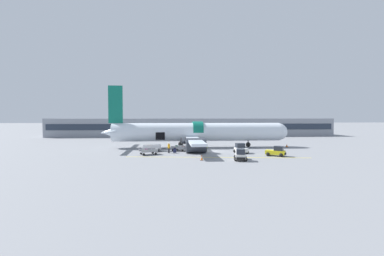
{
  "coord_description": "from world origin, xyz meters",
  "views": [
    {
      "loc": [
        -7.1,
        -44.13,
        5.8
      ],
      "look_at": [
        -3.16,
        4.46,
        3.85
      ],
      "focal_mm": 24.0,
      "sensor_mm": 36.0,
      "label": 1
    }
  ],
  "objects_px": {
    "baggage_tug_mid": "(241,149)",
    "baggage_cart_loading": "(180,148)",
    "airplane": "(195,133)",
    "ground_crew_driver": "(169,148)",
    "baggage_cart_empty": "(152,148)",
    "baggage_cart_queued": "(149,152)",
    "baggage_tug_lead": "(276,152)",
    "ground_crew_loader_a": "(197,146)",
    "baggage_tug_rear": "(240,155)",
    "suitcase_on_tarmac_upright": "(175,150)",
    "ground_crew_loader_b": "(206,147)"
  },
  "relations": [
    {
      "from": "baggage_tug_mid",
      "to": "ground_crew_loader_b",
      "type": "distance_m",
      "value": 5.75
    },
    {
      "from": "baggage_cart_empty",
      "to": "ground_crew_loader_a",
      "type": "relative_size",
      "value": 2.26
    },
    {
      "from": "baggage_tug_rear",
      "to": "baggage_cart_loading",
      "type": "bearing_deg",
      "value": 126.64
    },
    {
      "from": "baggage_tug_mid",
      "to": "baggage_cart_loading",
      "type": "bearing_deg",
      "value": 159.83
    },
    {
      "from": "baggage_cart_loading",
      "to": "ground_crew_driver",
      "type": "distance_m",
      "value": 3.22
    },
    {
      "from": "baggage_cart_loading",
      "to": "suitcase_on_tarmac_upright",
      "type": "height_order",
      "value": "baggage_cart_loading"
    },
    {
      "from": "ground_crew_loader_b",
      "to": "ground_crew_driver",
      "type": "xyz_separation_m",
      "value": [
        -6.27,
        -0.53,
        0.03
      ]
    },
    {
      "from": "baggage_cart_queued",
      "to": "suitcase_on_tarmac_upright",
      "type": "relative_size",
      "value": 4.4
    },
    {
      "from": "baggage_tug_lead",
      "to": "baggage_tug_rear",
      "type": "distance_m",
      "value": 7.23
    },
    {
      "from": "baggage_cart_loading",
      "to": "ground_crew_loader_b",
      "type": "relative_size",
      "value": 2.21
    },
    {
      "from": "suitcase_on_tarmac_upright",
      "to": "baggage_cart_loading",
      "type": "bearing_deg",
      "value": 65.64
    },
    {
      "from": "ground_crew_loader_b",
      "to": "baggage_tug_mid",
      "type": "bearing_deg",
      "value": -16.42
    },
    {
      "from": "baggage_tug_mid",
      "to": "baggage_cart_loading",
      "type": "relative_size",
      "value": 0.7
    },
    {
      "from": "baggage_tug_rear",
      "to": "baggage_cart_queued",
      "type": "xyz_separation_m",
      "value": [
        -12.95,
        6.33,
        -0.2
      ]
    },
    {
      "from": "ground_crew_loader_a",
      "to": "baggage_cart_loading",
      "type": "bearing_deg",
      "value": 168.25
    },
    {
      "from": "baggage_cart_loading",
      "to": "ground_crew_loader_b",
      "type": "height_order",
      "value": "ground_crew_loader_b"
    },
    {
      "from": "airplane",
      "to": "baggage_tug_rear",
      "type": "bearing_deg",
      "value": -72.91
    },
    {
      "from": "baggage_tug_mid",
      "to": "suitcase_on_tarmac_upright",
      "type": "relative_size",
      "value": 3.04
    },
    {
      "from": "airplane",
      "to": "ground_crew_loader_b",
      "type": "height_order",
      "value": "airplane"
    },
    {
      "from": "airplane",
      "to": "ground_crew_loader_a",
      "type": "xyz_separation_m",
      "value": [
        -0.22,
        -5.58,
        -1.95
      ]
    },
    {
      "from": "ground_crew_loader_a",
      "to": "ground_crew_loader_b",
      "type": "distance_m",
      "value": 2.0
    },
    {
      "from": "baggage_tug_lead",
      "to": "baggage_cart_queued",
      "type": "xyz_separation_m",
      "value": [
        -19.38,
        3.02,
        -0.16
      ]
    },
    {
      "from": "baggage_tug_mid",
      "to": "baggage_cart_loading",
      "type": "distance_m",
      "value": 10.46
    },
    {
      "from": "baggage_tug_lead",
      "to": "baggage_tug_mid",
      "type": "bearing_deg",
      "value": 140.76
    },
    {
      "from": "baggage_cart_empty",
      "to": "ground_crew_loader_a",
      "type": "bearing_deg",
      "value": -3.58
    },
    {
      "from": "baggage_cart_empty",
      "to": "suitcase_on_tarmac_upright",
      "type": "bearing_deg",
      "value": -28.5
    },
    {
      "from": "airplane",
      "to": "ground_crew_driver",
      "type": "xyz_separation_m",
      "value": [
        -5.05,
        -7.49,
        -2.01
      ]
    },
    {
      "from": "suitcase_on_tarmac_upright",
      "to": "baggage_tug_mid",
      "type": "bearing_deg",
      "value": -7.32
    },
    {
      "from": "baggage_tug_rear",
      "to": "baggage_cart_empty",
      "type": "height_order",
      "value": "baggage_tug_rear"
    },
    {
      "from": "baggage_cart_empty",
      "to": "baggage_tug_mid",
      "type": "bearing_deg",
      "value": -13.38
    },
    {
      "from": "baggage_tug_rear",
      "to": "ground_crew_driver",
      "type": "bearing_deg",
      "value": 140.65
    },
    {
      "from": "baggage_tug_rear",
      "to": "baggage_cart_queued",
      "type": "distance_m",
      "value": 14.41
    },
    {
      "from": "baggage_tug_mid",
      "to": "baggage_cart_empty",
      "type": "bearing_deg",
      "value": 166.62
    },
    {
      "from": "baggage_cart_queued",
      "to": "baggage_tug_lead",
      "type": "bearing_deg",
      "value": -8.85
    },
    {
      "from": "airplane",
      "to": "ground_crew_driver",
      "type": "distance_m",
      "value": 9.25
    },
    {
      "from": "ground_crew_driver",
      "to": "baggage_cart_loading",
      "type": "bearing_deg",
      "value": 51.81
    },
    {
      "from": "ground_crew_loader_a",
      "to": "suitcase_on_tarmac_upright",
      "type": "height_order",
      "value": "ground_crew_loader_a"
    },
    {
      "from": "baggage_tug_mid",
      "to": "baggage_tug_rear",
      "type": "distance_m",
      "value": 7.23
    },
    {
      "from": "baggage_cart_queued",
      "to": "ground_crew_loader_b",
      "type": "relative_size",
      "value": 2.25
    },
    {
      "from": "baggage_cart_empty",
      "to": "baggage_cart_queued",
      "type": "bearing_deg",
      "value": -92.95
    },
    {
      "from": "baggage_cart_loading",
      "to": "baggage_cart_queued",
      "type": "distance_m",
      "value": 6.62
    },
    {
      "from": "baggage_tug_rear",
      "to": "suitcase_on_tarmac_upright",
      "type": "distance_m",
      "value": 12.18
    },
    {
      "from": "baggage_cart_queued",
      "to": "ground_crew_loader_a",
      "type": "xyz_separation_m",
      "value": [
        7.95,
        3.65,
        0.46
      ]
    },
    {
      "from": "baggage_tug_rear",
      "to": "baggage_cart_loading",
      "type": "distance_m",
      "value": 13.17
    },
    {
      "from": "ground_crew_driver",
      "to": "baggage_tug_mid",
      "type": "bearing_deg",
      "value": -5.32
    },
    {
      "from": "baggage_cart_loading",
      "to": "baggage_tug_mid",
      "type": "bearing_deg",
      "value": -20.17
    },
    {
      "from": "baggage_tug_rear",
      "to": "ground_crew_loader_b",
      "type": "distance_m",
      "value": 9.3
    },
    {
      "from": "baggage_tug_rear",
      "to": "baggage_cart_loading",
      "type": "height_order",
      "value": "baggage_tug_rear"
    },
    {
      "from": "baggage_cart_queued",
      "to": "baggage_cart_empty",
      "type": "height_order",
      "value": "baggage_cart_empty"
    },
    {
      "from": "baggage_tug_mid",
      "to": "baggage_tug_lead",
      "type": "bearing_deg",
      "value": -39.24
    }
  ]
}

